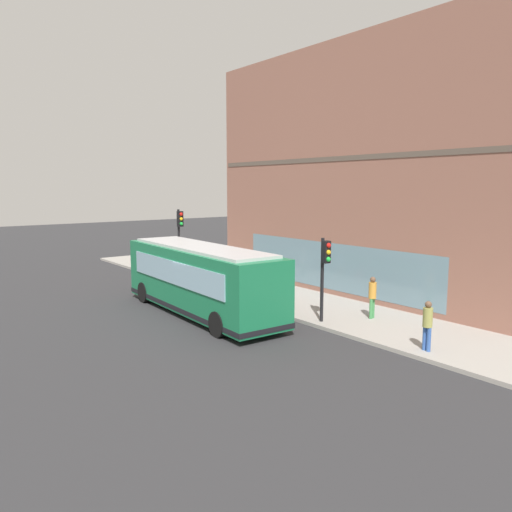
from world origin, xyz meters
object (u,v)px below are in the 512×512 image
at_px(city_bus_nearside, 200,280).
at_px(traffic_light_down_block, 180,231).
at_px(pedestrian_walking_along_curb, 372,294).
at_px(traffic_light_near_corner, 325,264).
at_px(pedestrian_near_hydrant, 237,277).
at_px(fire_hydrant, 260,292).
at_px(pedestrian_near_building_entrance, 427,322).
at_px(pedestrian_by_light_pole, 240,268).

xyz_separation_m(city_bus_nearside, traffic_light_down_block, (3.01, 7.18, 1.50)).
bearing_deg(pedestrian_walking_along_curb, traffic_light_near_corner, 157.50).
distance_m(pedestrian_walking_along_curb, pedestrian_near_hydrant, 7.44).
relative_size(traffic_light_near_corner, traffic_light_down_block, 0.83).
bearing_deg(pedestrian_near_hydrant, traffic_light_near_corner, -91.86).
bearing_deg(fire_hydrant, pedestrian_near_building_entrance, -91.81).
bearing_deg(traffic_light_down_block, pedestrian_walking_along_curb, -81.08).
relative_size(traffic_light_down_block, pedestrian_near_hydrant, 2.54).
xyz_separation_m(fire_hydrant, pedestrian_near_hydrant, (-0.24, 1.58, 0.58)).
xyz_separation_m(traffic_light_down_block, fire_hydrant, (0.43, -7.06, -2.54)).
bearing_deg(traffic_light_down_block, pedestrian_near_building_entrance, -89.55).
xyz_separation_m(city_bus_nearside, pedestrian_walking_along_curb, (5.01, -5.53, -0.38)).
relative_size(city_bus_nearside, traffic_light_down_block, 2.43).
bearing_deg(traffic_light_down_block, pedestrian_near_hydrant, -88.04).
relative_size(traffic_light_near_corner, pedestrian_walking_along_curb, 1.95).
bearing_deg(traffic_light_near_corner, pedestrian_near_hydrant, 88.14).
bearing_deg(pedestrian_by_light_pole, pedestrian_near_hydrant, -129.47).
distance_m(fire_hydrant, pedestrian_near_hydrant, 1.70).
xyz_separation_m(city_bus_nearside, pedestrian_near_hydrant, (3.20, 1.69, -0.46)).
distance_m(traffic_light_near_corner, pedestrian_by_light_pole, 8.47).
xyz_separation_m(pedestrian_walking_along_curb, pedestrian_near_building_entrance, (-1.86, -3.83, -0.04)).
distance_m(pedestrian_by_light_pole, pedestrian_near_hydrant, 2.32).
xyz_separation_m(pedestrian_near_hydrant, pedestrian_near_building_entrance, (-0.06, -11.05, 0.05)).
bearing_deg(pedestrian_walking_along_curb, city_bus_nearside, 132.16).
distance_m(pedestrian_by_light_pole, pedestrian_walking_along_curb, 9.02).
distance_m(traffic_light_near_corner, fire_hydrant, 5.24).
distance_m(pedestrian_near_hydrant, pedestrian_near_building_entrance, 11.05).
distance_m(traffic_light_near_corner, pedestrian_near_hydrant, 6.55).
bearing_deg(city_bus_nearside, pedestrian_near_building_entrance, -71.44).
bearing_deg(pedestrian_near_hydrant, pedestrian_near_building_entrance, -90.29).
height_order(pedestrian_walking_along_curb, pedestrian_near_building_entrance, pedestrian_walking_along_curb).
relative_size(city_bus_nearside, pedestrian_by_light_pole, 5.93).
relative_size(traffic_light_near_corner, fire_hydrant, 4.66).
xyz_separation_m(traffic_light_near_corner, pedestrian_near_building_entrance, (0.15, -4.67, -1.42)).
relative_size(pedestrian_by_light_pole, pedestrian_walking_along_curb, 0.97).
relative_size(fire_hydrant, pedestrian_near_building_entrance, 0.43).
height_order(traffic_light_down_block, fire_hydrant, traffic_light_down_block).
xyz_separation_m(traffic_light_near_corner, pedestrian_walking_along_curb, (2.01, -0.83, -1.38)).
bearing_deg(pedestrian_by_light_pole, traffic_light_near_corner, -101.64).
height_order(traffic_light_near_corner, traffic_light_down_block, traffic_light_down_block).
distance_m(pedestrian_walking_along_curb, pedestrian_near_building_entrance, 4.26).
distance_m(city_bus_nearside, pedestrian_near_hydrant, 3.65).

